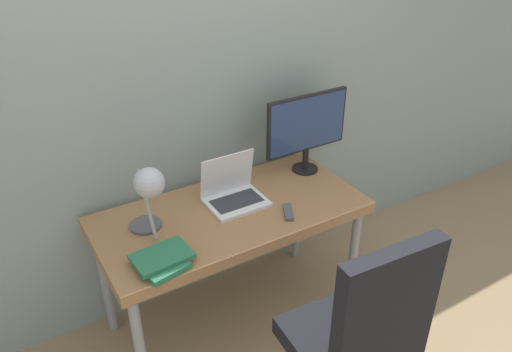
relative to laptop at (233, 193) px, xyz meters
name	(u,v)px	position (x,y,z in m)	size (l,w,h in m)	color
wall_back	(191,87)	(-0.05, 0.33, 0.50)	(8.00, 0.05, 2.60)	gray
desk	(231,221)	(-0.05, -0.07, -0.12)	(1.40, 0.67, 0.75)	#996B42
laptop	(233,193)	(0.00, 0.00, 0.00)	(0.31, 0.24, 0.25)	silver
monitor	(307,127)	(0.53, 0.09, 0.23)	(0.53, 0.15, 0.47)	black
desk_lamp	(149,189)	(-0.49, -0.10, 0.23)	(0.16, 0.29, 0.39)	#4C4C51
office_chair	(361,335)	(0.05, -0.98, -0.18)	(0.61, 0.62, 1.13)	black
book_stack	(162,261)	(-0.53, -0.30, -0.03)	(0.27, 0.23, 0.05)	#286B47
tv_remote	(288,212)	(0.18, -0.25, -0.04)	(0.10, 0.14, 0.02)	#4C4C51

